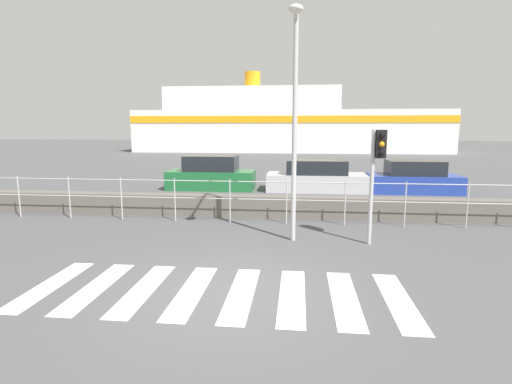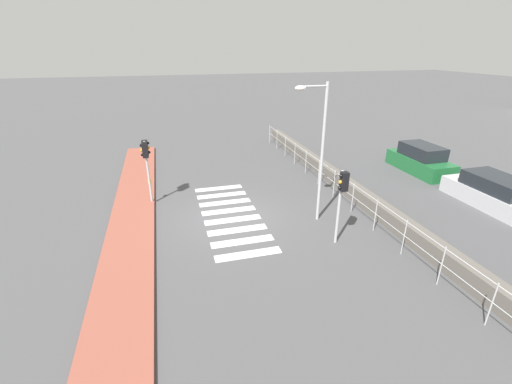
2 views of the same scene
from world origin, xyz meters
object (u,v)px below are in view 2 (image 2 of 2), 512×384
Objects in this scene: parked_car_green at (420,160)px; parked_car_silver at (495,194)px; streetlamp at (317,138)px; traffic_light_far at (342,192)px; traffic_light_near at (146,156)px.

parked_car_green is 4.91m from parked_car_silver.
streetlamp is 9.08m from parked_car_silver.
parked_car_green reaches higher than parked_car_silver.
traffic_light_far is 0.70× the size of parked_car_green.
parked_car_silver is at bearing 73.65° from traffic_light_near.
streetlamp is at bearing -176.63° from traffic_light_far.
traffic_light_near is at bearing -106.35° from parked_car_silver.
streetlamp reaches higher than traffic_light_near.
streetlamp reaches higher than traffic_light_far.
streetlamp is 1.24× the size of parked_car_silver.
streetlamp is (3.49, 6.52, 1.20)m from traffic_light_near.
traffic_light_near is 0.73× the size of parked_car_green.
traffic_light_far reaches higher than parked_car_silver.
traffic_light_near reaches higher than parked_car_silver.
traffic_light_far is at bearing -82.69° from parked_car_silver.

